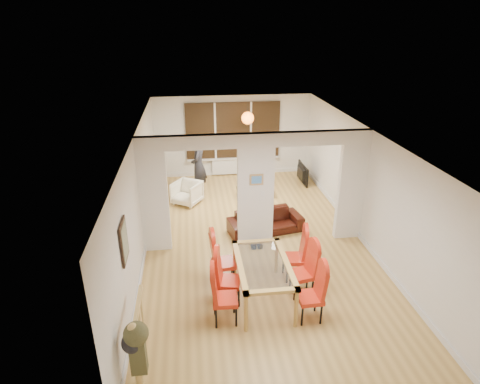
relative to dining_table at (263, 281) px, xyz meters
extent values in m
cube|color=tan|center=(0.19, 2.05, -0.39)|extent=(5.00, 9.00, 0.01)
cube|color=white|center=(0.19, 2.05, 0.91)|extent=(5.00, 0.18, 2.60)
cube|color=black|center=(0.19, 6.49, 1.11)|extent=(3.00, 0.08, 1.80)
cube|color=white|center=(0.19, 6.45, -0.09)|extent=(1.40, 0.08, 0.50)
sphere|color=orange|center=(0.49, 5.35, 1.76)|extent=(0.36, 0.36, 0.36)
cube|color=gray|center=(-2.28, -0.35, 1.21)|extent=(0.04, 0.52, 0.67)
cube|color=#4C8CD8|center=(0.19, 1.95, 1.21)|extent=(0.30, 0.03, 0.25)
imported|color=black|center=(0.53, 2.52, -0.13)|extent=(1.89, 1.04, 0.52)
imported|color=white|center=(-1.35, 4.39, -0.07)|extent=(0.96, 0.97, 0.64)
imported|color=black|center=(-0.98, 4.98, 0.51)|extent=(0.73, 0.56, 1.80)
imported|color=black|center=(2.19, 5.54, -0.10)|extent=(1.02, 0.14, 0.59)
cylinder|color=#143F19|center=(0.68, 4.70, -0.02)|extent=(0.07, 0.07, 0.27)
imported|color=#372412|center=(0.67, 4.58, -0.13)|extent=(0.21, 0.21, 0.05)
camera|label=1|loc=(-1.18, -5.94, 4.38)|focal=30.00mm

